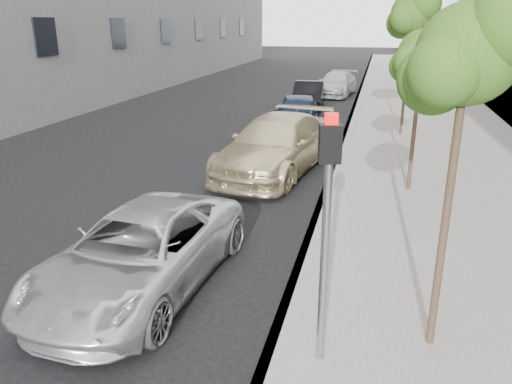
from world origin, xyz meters
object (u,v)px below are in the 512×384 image
at_px(tree_far, 413,14).
at_px(sedan_black, 309,95).
at_px(tree_near, 470,55).
at_px(suv, 276,145).
at_px(signal_pole, 327,214).
at_px(sedan_rear, 337,84).
at_px(minivan, 141,252).
at_px(sedan_blue, 298,114).
at_px(tree_mid, 423,54).

distance_m(tree_far, sedan_black, 7.93).
xyz_separation_m(tree_near, suv, (-3.66, 7.59, -3.01)).
bearing_deg(signal_pole, sedan_rear, 81.51).
bearing_deg(signal_pole, tree_near, 12.43).
xyz_separation_m(tree_near, signal_pole, (-1.40, -0.67, -1.73)).
height_order(tree_far, sedan_rear, tree_far).
distance_m(tree_near, sedan_black, 19.31).
bearing_deg(tree_near, tree_far, 90.00).
distance_m(tree_far, minivan, 13.65).
relative_size(suv, sedan_black, 1.37).
relative_size(suv, sedan_blue, 1.28).
xyz_separation_m(tree_mid, sedan_rear, (-3.33, 16.92, -2.75)).
height_order(minivan, suv, suv).
xyz_separation_m(tree_far, minivan, (-4.44, -12.36, -3.71)).
distance_m(tree_near, signal_pole, 2.32).
relative_size(signal_pole, sedan_rear, 0.68).
xyz_separation_m(signal_pole, suv, (-2.26, 8.26, -1.28)).
distance_m(tree_mid, sedan_rear, 17.46).
height_order(tree_near, sedan_black, tree_near).
distance_m(suv, sedan_black, 10.99).
distance_m(minivan, sedan_blue, 12.40).
distance_m(tree_mid, sedan_black, 13.09).
bearing_deg(tree_far, tree_mid, -90.00).
bearing_deg(tree_near, sedan_black, 102.93).
bearing_deg(sedan_blue, minivan, -99.38).
xyz_separation_m(tree_far, sedan_blue, (-3.91, 0.03, -3.63)).
relative_size(tree_near, sedan_rear, 0.97).
relative_size(tree_far, minivan, 1.10).
xyz_separation_m(tree_mid, suv, (-3.66, 1.09, -2.62)).
height_order(signal_pole, sedan_rear, signal_pole).
distance_m(signal_pole, minivan, 3.60).
distance_m(minivan, suv, 7.00).
height_order(tree_far, sedan_blue, tree_far).
distance_m(tree_near, sedan_rear, 23.86).
bearing_deg(sedan_black, tree_near, -81.01).
bearing_deg(tree_mid, minivan, -127.13).
relative_size(tree_near, sedan_blue, 1.04).
distance_m(suv, sedan_blue, 5.44).
bearing_deg(signal_pole, tree_mid, 65.89).
distance_m(tree_near, sedan_blue, 13.95).
height_order(tree_mid, suv, tree_mid).
height_order(tree_mid, sedan_blue, tree_mid).
relative_size(signal_pole, suv, 0.57).
distance_m(signal_pole, sedan_blue, 13.99).
height_order(tree_near, minivan, tree_near).
bearing_deg(sedan_blue, tree_near, -80.23).
xyz_separation_m(signal_pole, minivan, (-3.04, 1.30, -1.43)).
bearing_deg(sedan_blue, sedan_rear, 79.82).
bearing_deg(tree_far, sedan_rear, 107.71).
xyz_separation_m(signal_pole, sedan_rear, (-1.93, 24.09, -1.41)).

